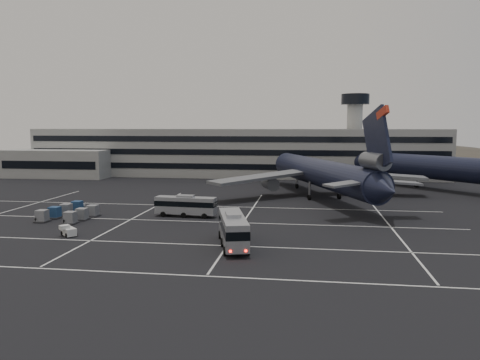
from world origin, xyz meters
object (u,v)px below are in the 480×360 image
object	(u,v)px
trijet_main	(322,173)
tug_a	(78,207)
bus_far	(186,205)
uld_cluster	(70,212)
bus_near	(233,228)

from	to	relation	value
trijet_main	tug_a	size ratio (longest dim) A/B	23.22
trijet_main	tug_a	bearing A→B (deg)	-175.28
bus_far	tug_a	distance (m)	20.73
tug_a	uld_cluster	world-z (taller)	uld_cluster
tug_a	uld_cluster	distance (m)	7.29
bus_near	tug_a	xyz separation A→B (m)	(-31.15, 20.81, -1.69)
bus_near	bus_far	distance (m)	20.67
bus_far	uld_cluster	distance (m)	18.73
bus_far	tug_a	world-z (taller)	bus_far
bus_near	uld_cluster	bearing A→B (deg)	139.94
trijet_main	tug_a	xyz separation A→B (m)	(-43.07, -19.81, -4.64)
bus_far	trijet_main	bearing A→B (deg)	-39.97
bus_near	tug_a	bearing A→B (deg)	131.73
trijet_main	bus_far	size ratio (longest dim) A/B	5.43
trijet_main	uld_cluster	bearing A→B (deg)	-166.79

